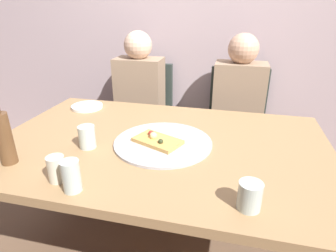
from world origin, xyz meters
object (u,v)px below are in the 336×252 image
(tumbler_near, at_px, (87,137))
(chair_left, at_px, (143,112))
(wine_bottle, at_px, (4,137))
(guest_in_sweater, at_px, (136,103))
(tumbler_far, at_px, (250,196))
(short_glass, at_px, (71,176))
(chair_right, at_px, (236,120))
(dining_table, at_px, (160,154))
(guest_in_beanie, at_px, (237,112))
(pizza_slice_last, at_px, (156,140))
(plate_stack, at_px, (87,106))
(pizza_tray, at_px, (163,143))
(wine_glass, at_px, (57,169))

(tumbler_near, bearing_deg, chair_left, 94.72)
(wine_bottle, height_order, guest_in_sweater, guest_in_sweater)
(tumbler_far, distance_m, short_glass, 0.61)
(chair_right, bearing_deg, tumbler_far, 92.05)
(wine_bottle, relative_size, short_glass, 2.52)
(chair_left, height_order, chair_right, same)
(guest_in_sweater, bearing_deg, dining_table, 117.27)
(dining_table, distance_m, guest_in_beanie, 0.85)
(dining_table, distance_m, wine_bottle, 0.68)
(pizza_slice_last, relative_size, wine_bottle, 0.84)
(tumbler_near, xyz_separation_m, chair_right, (0.67, 1.05, -0.27))
(plate_stack, bearing_deg, pizza_tray, -31.82)
(pizza_slice_last, relative_size, plate_stack, 1.30)
(wine_bottle, distance_m, guest_in_beanie, 1.45)
(guest_in_beanie, bearing_deg, guest_in_sweater, 0.00)
(dining_table, height_order, plate_stack, plate_stack)
(wine_bottle, bearing_deg, wine_glass, -13.79)
(dining_table, xyz_separation_m, chair_left, (-0.40, 0.92, -0.15))
(wine_bottle, height_order, chair_right, wine_bottle)
(tumbler_far, relative_size, chair_right, 0.11)
(pizza_slice_last, bearing_deg, plate_stack, 145.84)
(wine_bottle, bearing_deg, tumbler_near, 39.11)
(plate_stack, xyz_separation_m, guest_in_beanie, (0.94, 0.41, -0.10))
(wine_glass, xyz_separation_m, chair_right, (0.65, 1.32, -0.27))
(pizza_slice_last, relative_size, guest_in_sweater, 0.22)
(tumbler_far, distance_m, chair_left, 1.56)
(wine_glass, xyz_separation_m, guest_in_beanie, (0.65, 1.17, -0.14))
(pizza_tray, relative_size, short_glass, 3.92)
(guest_in_beanie, bearing_deg, chair_left, -11.30)
(pizza_slice_last, xyz_separation_m, tumbler_near, (-0.30, -0.10, 0.03))
(pizza_tray, height_order, chair_left, chair_left)
(pizza_tray, xyz_separation_m, tumbler_near, (-0.33, -0.12, 0.05))
(pizza_tray, distance_m, tumbler_near, 0.35)
(short_glass, distance_m, plate_stack, 0.89)
(short_glass, relative_size, chair_right, 0.13)
(pizza_slice_last, distance_m, plate_stack, 0.69)
(tumbler_near, distance_m, wine_glass, 0.27)
(wine_bottle, distance_m, short_glass, 0.38)
(wine_glass, relative_size, short_glass, 0.85)
(tumbler_far, height_order, guest_in_sweater, guest_in_sweater)
(plate_stack, relative_size, chair_left, 0.22)
(tumbler_near, xyz_separation_m, guest_in_sweater, (-0.09, 0.90, -0.14))
(wine_bottle, distance_m, chair_right, 1.59)
(short_glass, distance_m, chair_right, 1.50)
(tumbler_far, relative_size, plate_stack, 0.49)
(chair_left, bearing_deg, plate_stack, 71.94)
(tumbler_far, height_order, guest_in_beanie, guest_in_beanie)
(tumbler_near, distance_m, chair_right, 1.27)
(wine_glass, relative_size, chair_right, 0.11)
(guest_in_beanie, bearing_deg, wine_bottle, 50.04)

